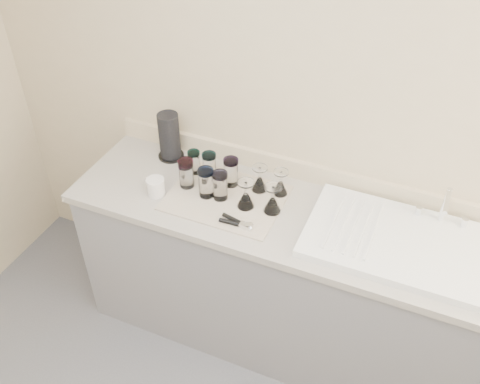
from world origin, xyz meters
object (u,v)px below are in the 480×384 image
at_px(tumbler_purple, 231,172).
at_px(goblet_back_right, 280,186).
at_px(tumbler_lavender, 220,185).
at_px(goblet_front_right, 272,203).
at_px(tumbler_extra, 185,175).
at_px(goblet_back_left, 259,182).
at_px(tumbler_teal, 194,162).
at_px(tumbler_magenta, 186,173).
at_px(paper_towel_roll, 169,137).
at_px(tumbler_blue, 206,182).
at_px(can_opener, 237,223).
at_px(white_mug, 156,187).
at_px(sink_unit, 401,242).
at_px(goblet_front_left, 246,198).
at_px(tumbler_cyan, 209,166).

xyz_separation_m(tumbler_purple, goblet_back_right, (0.25, 0.03, -0.03)).
bearing_deg(tumbler_lavender, goblet_front_right, 1.73).
relative_size(tumbler_extra, goblet_front_right, 0.90).
bearing_deg(goblet_back_left, tumbler_teal, 179.85).
bearing_deg(goblet_back_right, tumbler_magenta, -164.17).
distance_m(tumbler_purple, tumbler_lavender, 0.12).
xyz_separation_m(tumbler_teal, tumbler_lavender, (0.21, -0.13, 0.01)).
bearing_deg(paper_towel_roll, tumbler_blue, -34.92).
distance_m(goblet_back_left, goblet_back_right, 0.10).
bearing_deg(tumbler_extra, goblet_back_left, 18.39).
height_order(tumbler_blue, goblet_front_right, tumbler_blue).
distance_m(goblet_back_left, goblet_front_right, 0.17).
height_order(goblet_back_right, paper_towel_roll, paper_towel_roll).
relative_size(tumbler_teal, tumbler_magenta, 0.83).
distance_m(goblet_back_right, can_opener, 0.31).
bearing_deg(tumbler_magenta, tumbler_blue, -13.28).
distance_m(tumbler_extra, goblet_back_left, 0.36).
height_order(tumbler_purple, paper_towel_roll, paper_towel_roll).
distance_m(tumbler_blue, goblet_back_left, 0.26).
bearing_deg(white_mug, tumbler_magenta, 44.08).
xyz_separation_m(tumbler_magenta, goblet_front_right, (0.45, -0.01, -0.03)).
relative_size(tumbler_lavender, goblet_front_right, 1.01).
bearing_deg(tumbler_lavender, sink_unit, 1.73).
xyz_separation_m(tumbler_teal, goblet_front_left, (0.34, -0.14, -0.01)).
height_order(tumbler_blue, goblet_front_left, tumbler_blue).
relative_size(tumbler_lavender, goblet_front_left, 1.02).
distance_m(tumbler_teal, tumbler_extra, 0.12).
bearing_deg(goblet_back_left, tumbler_blue, -147.26).
distance_m(tumbler_purple, goblet_back_right, 0.25).
relative_size(sink_unit, tumbler_lavender, 5.54).
bearing_deg(sink_unit, goblet_front_right, -178.27).
bearing_deg(can_opener, goblet_front_right, 52.90).
relative_size(goblet_back_right, can_opener, 0.80).
bearing_deg(tumbler_teal, can_opener, -37.82).
height_order(tumbler_teal, tumbler_extra, tumbler_extra).
height_order(tumbler_blue, paper_towel_roll, paper_towel_roll).
distance_m(goblet_front_left, paper_towel_roll, 0.58).
xyz_separation_m(sink_unit, tumbler_cyan, (-0.97, 0.10, 0.06)).
bearing_deg(tumbler_blue, tumbler_purple, 59.70).
bearing_deg(sink_unit, tumbler_purple, 173.89).
bearing_deg(tumbler_teal, goblet_back_right, 1.61).
bearing_deg(goblet_back_right, white_mug, -157.07).
bearing_deg(white_mug, can_opener, -6.72).
relative_size(goblet_back_right, goblet_front_left, 0.90).
bearing_deg(tumbler_purple, tumbler_extra, -153.41).
relative_size(tumbler_magenta, tumbler_extra, 1.15).
height_order(tumbler_teal, tumbler_magenta, tumbler_magenta).
height_order(sink_unit, tumbler_lavender, sink_unit).
xyz_separation_m(goblet_front_left, paper_towel_roll, (-0.53, 0.22, 0.07)).
relative_size(tumbler_purple, tumbler_magenta, 0.98).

